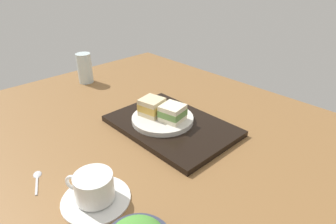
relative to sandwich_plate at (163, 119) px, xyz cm
name	(u,v)px	position (x,y,z in cm)	size (l,w,h in cm)	color
ground_plane	(170,138)	(-4.84, 1.29, -4.01)	(140.00, 100.00, 3.00)	brown
serving_tray	(171,126)	(-2.91, -1.01, -1.63)	(37.65, 26.01, 1.76)	black
sandwich_plate	(163,119)	(0.00, 0.00, 0.00)	(19.06, 19.06, 1.50)	silver
sandwich_near	(173,113)	(-3.47, -0.85, 3.19)	(7.76, 7.68, 4.87)	#EFE5C1
sandwich_far	(153,106)	(3.47, 0.85, 3.40)	(7.79, 7.58, 5.31)	beige
coffee_cup	(94,190)	(-12.98, 31.77, 0.37)	(14.94, 14.94, 6.70)	white
drinking_glass	(85,68)	(49.22, -1.29, 3.67)	(6.01, 6.01, 12.37)	silver
teaspoon	(37,176)	(3.02, 38.13, -2.16)	(8.61, 4.68, 0.80)	silver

